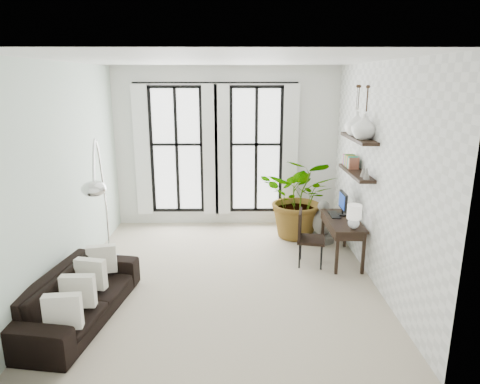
{
  "coord_description": "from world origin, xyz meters",
  "views": [
    {
      "loc": [
        0.19,
        -6.07,
        2.96
      ],
      "look_at": [
        0.25,
        0.3,
        1.26
      ],
      "focal_mm": 32.0,
      "sensor_mm": 36.0,
      "label": 1
    }
  ],
  "objects_px": {
    "sofa": "(78,296)",
    "buddha": "(323,224)",
    "desk_chair": "(306,234)",
    "plant": "(300,197)",
    "desk": "(343,222)",
    "arc_lamp": "(98,172)"
  },
  "relations": [
    {
      "from": "sofa",
      "to": "plant",
      "type": "distance_m",
      "value": 4.33
    },
    {
      "from": "sofa",
      "to": "buddha",
      "type": "xyz_separation_m",
      "value": [
        3.6,
        2.62,
        0.03
      ]
    },
    {
      "from": "desk_chair",
      "to": "arc_lamp",
      "type": "distance_m",
      "value": 3.33
    },
    {
      "from": "sofa",
      "to": "plant",
      "type": "xyz_separation_m",
      "value": [
        3.21,
        2.87,
        0.48
      ]
    },
    {
      "from": "sofa",
      "to": "desk",
      "type": "relative_size",
      "value": 1.73
    },
    {
      "from": "plant",
      "to": "arc_lamp",
      "type": "relative_size",
      "value": 0.72
    },
    {
      "from": "plant",
      "to": "desk",
      "type": "height_order",
      "value": "plant"
    },
    {
      "from": "arc_lamp",
      "to": "desk_chair",
      "type": "bearing_deg",
      "value": 13.64
    },
    {
      "from": "buddha",
      "to": "plant",
      "type": "bearing_deg",
      "value": 147.92
    },
    {
      "from": "desk_chair",
      "to": "plant",
      "type": "bearing_deg",
      "value": 97.92
    },
    {
      "from": "plant",
      "to": "buddha",
      "type": "height_order",
      "value": "plant"
    },
    {
      "from": "arc_lamp",
      "to": "buddha",
      "type": "xyz_separation_m",
      "value": [
        3.5,
        1.75,
        -1.38
      ]
    },
    {
      "from": "desk",
      "to": "desk_chair",
      "type": "relative_size",
      "value": 1.33
    },
    {
      "from": "desk_chair",
      "to": "sofa",
      "type": "bearing_deg",
      "value": -141.38
    },
    {
      "from": "sofa",
      "to": "desk_chair",
      "type": "distance_m",
      "value": 3.52
    },
    {
      "from": "sofa",
      "to": "desk_chair",
      "type": "bearing_deg",
      "value": -54.12
    },
    {
      "from": "desk",
      "to": "arc_lamp",
      "type": "height_order",
      "value": "arc_lamp"
    },
    {
      "from": "desk",
      "to": "buddha",
      "type": "height_order",
      "value": "desk"
    },
    {
      "from": "buddha",
      "to": "desk_chair",
      "type": "bearing_deg",
      "value": -115.13
    },
    {
      "from": "plant",
      "to": "desk_chair",
      "type": "height_order",
      "value": "plant"
    },
    {
      "from": "plant",
      "to": "desk_chair",
      "type": "relative_size",
      "value": 1.72
    },
    {
      "from": "desk_chair",
      "to": "buddha",
      "type": "height_order",
      "value": "desk_chair"
    }
  ]
}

